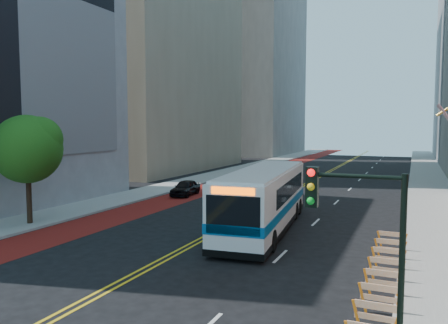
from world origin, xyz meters
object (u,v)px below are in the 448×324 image
object	(u,v)px
car_b	(254,179)
street_tree	(28,146)
car_a	(185,188)
transit_bus	(265,198)
traffic_signal	(360,235)
car_c	(280,170)

from	to	relation	value
car_b	street_tree	bearing A→B (deg)	-123.24
car_a	car_b	xyz separation A→B (m)	(3.52, 8.12, 0.05)
car_b	transit_bus	bearing A→B (deg)	-84.80
car_b	traffic_signal	bearing A→B (deg)	-82.81
street_tree	car_b	world-z (taller)	street_tree
traffic_signal	transit_bus	xyz separation A→B (m)	(-6.99, 14.28, -1.82)
transit_bus	car_a	distance (m)	14.15
street_tree	car_b	distance (m)	23.61
traffic_signal	car_a	distance (m)	29.60
street_tree	traffic_signal	xyz separation A→B (m)	(20.66, -9.55, -1.19)
traffic_signal	car_a	xyz separation A→B (m)	(-17.50, 23.69, -3.04)
street_tree	car_a	xyz separation A→B (m)	(3.16, 14.13, -4.22)
traffic_signal	car_c	bearing A→B (deg)	108.75
car_c	traffic_signal	bearing A→B (deg)	-50.16
car_b	car_c	size ratio (longest dim) A/B	0.82
transit_bus	car_a	bearing A→B (deg)	131.96
street_tree	car_a	size ratio (longest dim) A/B	1.66
traffic_signal	car_a	bearing A→B (deg)	126.45
traffic_signal	transit_bus	bearing A→B (deg)	116.08
street_tree	transit_bus	size ratio (longest dim) A/B	0.50
traffic_signal	car_c	distance (m)	43.86
traffic_signal	car_b	size ratio (longest dim) A/B	1.14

